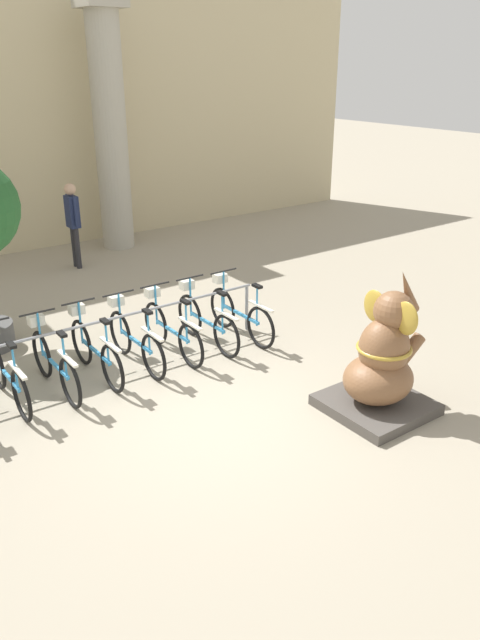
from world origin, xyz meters
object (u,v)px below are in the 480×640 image
(bicycle_5, at_px, (171,329))
(person_pedestrian, at_px, (73,218))
(bicycle_2, at_px, (54,363))
(elephant_statue, at_px, (382,365))
(bicycle_6, at_px, (206,320))
(bicycle_7, at_px, (239,313))
(bicycle_3, at_px, (95,349))
(bicycle_1, at_px, (7,374))
(bicycle_4, at_px, (135,339))

(bicycle_5, distance_m, person_pedestrian, 4.86)
(bicycle_2, distance_m, elephant_statue, 4.19)
(bicycle_6, bearing_deg, elephant_statue, -76.08)
(bicycle_6, relative_size, bicycle_7, 1.00)
(bicycle_2, bearing_deg, elephant_statue, -42.51)
(bicycle_3, height_order, person_pedestrian, person_pedestrian)
(bicycle_1, bearing_deg, bicycle_5, 0.15)
(bicycle_7, bearing_deg, person_pedestrian, 98.10)
(bicycle_4, xyz_separation_m, bicycle_5, (0.59, 0.01, 0.00))
(bicycle_1, relative_size, bicycle_4, 1.00)
(bicycle_6, height_order, elephant_statue, elephant_statue)
(bicycle_3, height_order, bicycle_7, same)
(bicycle_5, xyz_separation_m, bicycle_7, (1.19, -0.06, 0.00))
(bicycle_3, relative_size, bicycle_6, 1.00)
(bicycle_2, distance_m, person_pedestrian, 5.39)
(bicycle_1, bearing_deg, elephant_statue, -37.94)
(bicycle_1, height_order, elephant_statue, elephant_statue)
(bicycle_2, bearing_deg, bicycle_7, -0.33)
(elephant_statue, bearing_deg, bicycle_7, 92.30)
(bicycle_6, xyz_separation_m, elephant_statue, (0.71, -2.86, 0.21))
(bicycle_2, distance_m, bicycle_5, 1.79)
(bicycle_2, xyz_separation_m, person_pedestrian, (2.28, 4.84, 0.66))
(bicycle_2, relative_size, person_pedestrian, 0.96)
(bicycle_3, distance_m, bicycle_7, 2.38)
(bicycle_1, xyz_separation_m, bicycle_4, (1.78, -0.00, 0.00))
(bicycle_1, bearing_deg, person_pedestrian, 59.04)
(bicycle_5, relative_size, person_pedestrian, 0.96)
(bicycle_1, distance_m, bicycle_7, 3.57)
(bicycle_1, distance_m, bicycle_6, 2.97)
(bicycle_2, xyz_separation_m, bicycle_6, (2.38, 0.03, 0.00))
(bicycle_3, bearing_deg, bicycle_6, -0.97)
(bicycle_2, distance_m, bicycle_4, 1.19)
(bicycle_1, relative_size, person_pedestrian, 0.96)
(bicycle_1, distance_m, bicycle_3, 1.19)
(bicycle_6, bearing_deg, bicycle_7, -4.31)
(person_pedestrian, bearing_deg, bicycle_1, -120.96)
(bicycle_5, bearing_deg, bicycle_7, -3.10)
(bicycle_3, xyz_separation_m, bicycle_7, (2.38, -0.07, 0.00))
(elephant_statue, bearing_deg, bicycle_4, 123.48)
(bicycle_3, relative_size, bicycle_4, 1.00)
(bicycle_1, height_order, bicycle_4, same)
(person_pedestrian, bearing_deg, bicycle_2, -115.26)
(bicycle_4, height_order, bicycle_6, same)
(bicycle_5, bearing_deg, bicycle_1, -179.85)
(bicycle_2, xyz_separation_m, elephant_statue, (3.09, -2.83, 0.21))
(bicycle_5, xyz_separation_m, person_pedestrian, (0.50, 4.79, 0.66))
(bicycle_3, height_order, bicycle_5, same)
(bicycle_1, relative_size, elephant_statue, 0.93)
(bicycle_5, distance_m, bicycle_7, 1.19)
(bicycle_1, xyz_separation_m, bicycle_5, (2.38, 0.01, 0.00))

